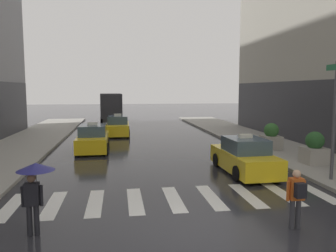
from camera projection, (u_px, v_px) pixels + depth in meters
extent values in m
plane|color=#26262B|center=(193.00, 236.00, 8.76)|extent=(160.00, 160.00, 0.00)
cube|color=silver|center=(11.00, 207.00, 10.92)|extent=(0.50, 2.80, 0.01)
cube|color=silver|center=(54.00, 205.00, 11.11)|extent=(0.50, 2.80, 0.01)
cube|color=silver|center=(95.00, 203.00, 11.31)|extent=(0.50, 2.80, 0.01)
cube|color=silver|center=(135.00, 201.00, 11.51)|extent=(0.50, 2.80, 0.01)
cube|color=silver|center=(174.00, 199.00, 11.71)|extent=(0.50, 2.80, 0.01)
cube|color=silver|center=(211.00, 197.00, 11.91)|extent=(0.50, 2.80, 0.01)
cube|color=silver|center=(247.00, 195.00, 12.11)|extent=(0.50, 2.80, 0.01)
cube|color=silver|center=(282.00, 193.00, 12.31)|extent=(0.50, 2.80, 0.01)
cube|color=silver|center=(316.00, 192.00, 12.50)|extent=(0.50, 2.80, 0.01)
cylinder|color=#47474C|center=(334.00, 121.00, 13.45)|extent=(0.14, 0.14, 4.80)
cube|color=#196638|center=(333.00, 67.00, 13.39)|extent=(0.04, 0.84, 0.24)
cube|color=yellow|center=(244.00, 160.00, 15.37)|extent=(1.93, 4.55, 0.84)
cube|color=#384C5B|center=(245.00, 145.00, 15.19)|extent=(1.66, 2.15, 0.64)
cube|color=silver|center=(246.00, 136.00, 15.15)|extent=(0.61, 0.26, 0.18)
cylinder|color=black|center=(217.00, 160.00, 16.56)|extent=(0.24, 0.67, 0.66)
cylinder|color=black|center=(249.00, 159.00, 16.87)|extent=(0.24, 0.67, 0.66)
cylinder|color=black|center=(237.00, 173.00, 13.92)|extent=(0.24, 0.67, 0.66)
cylinder|color=black|center=(275.00, 172.00, 14.22)|extent=(0.24, 0.67, 0.66)
cube|color=#F2EAB2|center=(215.00, 151.00, 17.47)|extent=(0.20, 0.05, 0.14)
cube|color=#F2EAB2|center=(238.00, 150.00, 17.70)|extent=(0.20, 0.05, 0.14)
cube|color=yellow|center=(93.00, 142.00, 20.88)|extent=(1.82, 4.51, 0.84)
cube|color=#384C5B|center=(93.00, 130.00, 20.70)|extent=(1.61, 2.11, 0.64)
cube|color=silver|center=(93.00, 124.00, 20.66)|extent=(0.60, 0.24, 0.18)
cylinder|color=black|center=(81.00, 142.00, 22.10)|extent=(0.22, 0.66, 0.66)
cylinder|color=black|center=(108.00, 142.00, 22.36)|extent=(0.22, 0.66, 0.66)
cylinder|color=black|center=(77.00, 150.00, 19.45)|extent=(0.22, 0.66, 0.66)
cylinder|color=black|center=(106.00, 149.00, 19.71)|extent=(0.22, 0.66, 0.66)
cube|color=#F2EAB2|center=(86.00, 136.00, 23.01)|extent=(0.20, 0.04, 0.14)
cube|color=#F2EAB2|center=(105.00, 136.00, 23.20)|extent=(0.20, 0.04, 0.14)
cube|color=yellow|center=(118.00, 128.00, 27.94)|extent=(1.88, 4.53, 0.84)
cube|color=#384C5B|center=(118.00, 120.00, 27.76)|extent=(1.64, 2.13, 0.64)
cube|color=silver|center=(118.00, 115.00, 27.71)|extent=(0.60, 0.25, 0.18)
cylinder|color=black|center=(108.00, 129.00, 29.18)|extent=(0.23, 0.66, 0.66)
cylinder|color=black|center=(128.00, 129.00, 29.40)|extent=(0.23, 0.66, 0.66)
cylinder|color=black|center=(107.00, 133.00, 26.52)|extent=(0.23, 0.66, 0.66)
cylinder|color=black|center=(128.00, 133.00, 26.74)|extent=(0.23, 0.66, 0.66)
cube|color=#F2EAB2|center=(111.00, 125.00, 30.09)|extent=(0.20, 0.04, 0.14)
cube|color=#F2EAB2|center=(125.00, 125.00, 30.25)|extent=(0.20, 0.04, 0.14)
cube|color=#2D2D2D|center=(111.00, 118.00, 37.00)|extent=(2.07, 6.67, 0.40)
cube|color=silver|center=(110.00, 105.00, 40.09)|extent=(2.17, 1.88, 2.10)
cube|color=#384C5B|center=(110.00, 102.00, 40.95)|extent=(1.89, 0.12, 0.95)
cube|color=#2D2D33|center=(111.00, 105.00, 35.97)|extent=(2.39, 4.89, 2.50)
cylinder|color=black|center=(102.00, 118.00, 39.86)|extent=(0.32, 0.91, 0.90)
cylinder|color=black|center=(119.00, 117.00, 40.24)|extent=(0.32, 0.91, 0.90)
cylinder|color=black|center=(102.00, 121.00, 35.43)|extent=(0.32, 0.91, 0.90)
cylinder|color=black|center=(121.00, 121.00, 35.81)|extent=(0.32, 0.91, 0.90)
cylinder|color=black|center=(30.00, 221.00, 8.71)|extent=(0.14, 0.14, 0.82)
cylinder|color=black|center=(37.00, 220.00, 8.74)|extent=(0.14, 0.14, 0.82)
cube|color=black|center=(32.00, 194.00, 8.65)|extent=(0.36, 0.24, 0.60)
sphere|color=brown|center=(31.00, 178.00, 8.60)|extent=(0.22, 0.22, 0.22)
cylinder|color=black|center=(23.00, 196.00, 8.62)|extent=(0.09, 0.09, 0.55)
cylinder|color=black|center=(41.00, 196.00, 8.69)|extent=(0.09, 0.09, 0.55)
cylinder|color=#4C4C4C|center=(36.00, 183.00, 8.63)|extent=(0.02, 0.02, 1.00)
cone|color=navy|center=(36.00, 167.00, 8.59)|extent=(0.96, 0.96, 0.20)
cylinder|color=#333338|center=(292.00, 214.00, 9.17)|extent=(0.14, 0.14, 0.82)
cylinder|color=#333338|center=(298.00, 214.00, 9.20)|extent=(0.14, 0.14, 0.82)
cube|color=#BF5119|center=(296.00, 189.00, 9.10)|extent=(0.36, 0.24, 0.60)
sphere|color=tan|center=(297.00, 174.00, 9.06)|extent=(0.22, 0.22, 0.22)
cylinder|color=#BF5119|center=(288.00, 191.00, 9.08)|extent=(0.09, 0.09, 0.55)
cylinder|color=#BF5119|center=(304.00, 190.00, 9.14)|extent=(0.09, 0.09, 0.55)
cube|color=black|center=(300.00, 191.00, 8.89)|extent=(0.28, 0.18, 0.40)
cube|color=#A8A399|center=(314.00, 155.00, 16.58)|extent=(1.10, 1.10, 0.80)
sphere|color=#285628|center=(315.00, 141.00, 16.50)|extent=(0.90, 0.90, 0.90)
cube|color=#A8A399|center=(271.00, 142.00, 20.70)|extent=(1.10, 1.10, 0.80)
sphere|color=#33662D|center=(271.00, 130.00, 20.62)|extent=(0.90, 0.90, 0.90)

